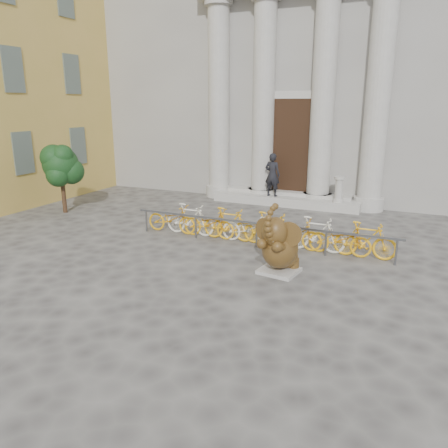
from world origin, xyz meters
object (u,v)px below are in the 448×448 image
at_px(bike_rack, 259,228).
at_px(pedestrian, 272,175).
at_px(elephant_statue, 279,248).
at_px(tree, 61,165).

xyz_separation_m(bike_rack, pedestrian, (-1.25, 5.09, 0.73)).
height_order(elephant_statue, pedestrian, pedestrian).
distance_m(bike_rack, pedestrian, 5.29).
height_order(bike_rack, pedestrian, pedestrian).
bearing_deg(pedestrian, bike_rack, 108.81).
bearing_deg(bike_rack, tree, 175.74).
xyz_separation_m(bike_rack, tree, (-8.02, 0.60, 1.30)).
height_order(elephant_statue, tree, tree).
xyz_separation_m(elephant_statue, bike_rack, (-1.21, 1.98, -0.16)).
relative_size(elephant_statue, bike_rack, 0.23).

